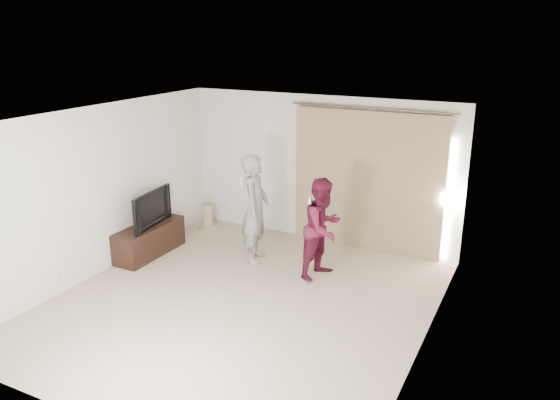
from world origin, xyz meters
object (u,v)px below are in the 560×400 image
(tv, at_px, (147,208))
(tv_console, at_px, (149,240))
(person_man, at_px, (255,209))
(person_woman, at_px, (323,228))

(tv, bearing_deg, tv_console, -0.00)
(tv_console, bearing_deg, tv, 0.00)
(person_man, distance_m, person_woman, 1.21)
(tv, height_order, person_woman, person_woman)
(tv_console, xyz_separation_m, person_woman, (2.93, 0.54, 0.52))
(tv_console, relative_size, tv, 1.29)
(person_woman, bearing_deg, tv, -169.48)
(person_man, xyz_separation_m, person_woman, (1.21, -0.06, -0.11))
(person_man, bearing_deg, tv_console, -160.64)
(tv, relative_size, person_man, 0.59)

